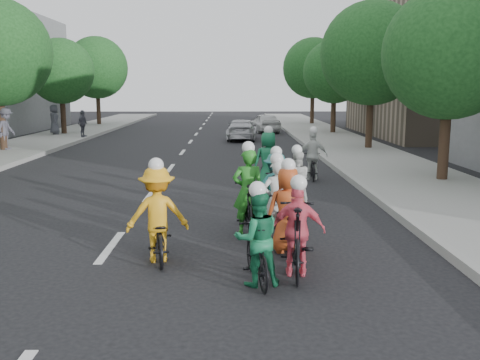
{
  "coord_description": "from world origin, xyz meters",
  "views": [
    {
      "loc": [
        2.25,
        -9.64,
        2.92
      ],
      "look_at": [
        2.44,
        1.53,
        1.0
      ],
      "focal_mm": 40.0,
      "sensor_mm": 36.0,
      "label": 1
    }
  ],
  "objects_px": {
    "cyclist_9": "(268,167)",
    "spectator_1": "(83,124)",
    "cyclist_3": "(297,236)",
    "spectator_2": "(54,119)",
    "cyclist_7": "(276,191)",
    "cyclist_2": "(158,223)",
    "cyclist_4": "(287,219)",
    "cyclist_6": "(296,187)",
    "cyclist_8": "(313,161)",
    "follow_car_trail": "(265,123)",
    "cyclist_0": "(276,211)",
    "spectator_0": "(6,129)",
    "follow_car_lead": "(242,130)",
    "cyclist_1": "(257,246)",
    "cyclist_5": "(248,201)"
  },
  "relations": [
    {
      "from": "cyclist_9",
      "to": "spectator_1",
      "type": "bearing_deg",
      "value": -68.97
    },
    {
      "from": "cyclist_3",
      "to": "spectator_2",
      "type": "height_order",
      "value": "spectator_2"
    },
    {
      "from": "cyclist_7",
      "to": "spectator_1",
      "type": "height_order",
      "value": "spectator_1"
    },
    {
      "from": "cyclist_2",
      "to": "spectator_2",
      "type": "relative_size",
      "value": 0.99
    },
    {
      "from": "cyclist_3",
      "to": "spectator_1",
      "type": "bearing_deg",
      "value": -61.33
    },
    {
      "from": "cyclist_2",
      "to": "cyclist_4",
      "type": "height_order",
      "value": "cyclist_2"
    },
    {
      "from": "cyclist_6",
      "to": "cyclist_7",
      "type": "relative_size",
      "value": 0.89
    },
    {
      "from": "cyclist_8",
      "to": "follow_car_trail",
      "type": "distance_m",
      "value": 19.18
    },
    {
      "from": "follow_car_trail",
      "to": "spectator_2",
      "type": "distance_m",
      "value": 13.5
    },
    {
      "from": "cyclist_0",
      "to": "cyclist_6",
      "type": "xyz_separation_m",
      "value": [
        0.7,
        2.52,
        0.02
      ]
    },
    {
      "from": "cyclist_3",
      "to": "cyclist_7",
      "type": "xyz_separation_m",
      "value": [
        -0.04,
        3.62,
        0.02
      ]
    },
    {
      "from": "cyclist_4",
      "to": "spectator_2",
      "type": "bearing_deg",
      "value": -71.35
    },
    {
      "from": "spectator_0",
      "to": "cyclist_0",
      "type": "bearing_deg",
      "value": -136.19
    },
    {
      "from": "cyclist_0",
      "to": "cyclist_7",
      "type": "xyz_separation_m",
      "value": [
        0.12,
        1.54,
        0.1
      ]
    },
    {
      "from": "cyclist_4",
      "to": "cyclist_8",
      "type": "height_order",
      "value": "cyclist_8"
    },
    {
      "from": "follow_car_lead",
      "to": "follow_car_trail",
      "type": "height_order",
      "value": "follow_car_trail"
    },
    {
      "from": "cyclist_0",
      "to": "follow_car_trail",
      "type": "height_order",
      "value": "cyclist_0"
    },
    {
      "from": "cyclist_1",
      "to": "follow_car_trail",
      "type": "xyz_separation_m",
      "value": [
        1.9,
        28.54,
        0.05
      ]
    },
    {
      "from": "follow_car_trail",
      "to": "spectator_2",
      "type": "height_order",
      "value": "spectator_2"
    },
    {
      "from": "cyclist_0",
      "to": "cyclist_7",
      "type": "distance_m",
      "value": 1.55
    },
    {
      "from": "cyclist_4",
      "to": "spectator_0",
      "type": "xyz_separation_m",
      "value": [
        -11.31,
        15.29,
        0.52
      ]
    },
    {
      "from": "cyclist_6",
      "to": "cyclist_9",
      "type": "distance_m",
      "value": 2.58
    },
    {
      "from": "cyclist_7",
      "to": "spectator_0",
      "type": "relative_size",
      "value": 0.95
    },
    {
      "from": "cyclist_1",
      "to": "spectator_1",
      "type": "distance_m",
      "value": 24.95
    },
    {
      "from": "cyclist_1",
      "to": "cyclist_5",
      "type": "bearing_deg",
      "value": -98.1
    },
    {
      "from": "cyclist_8",
      "to": "cyclist_9",
      "type": "relative_size",
      "value": 0.93
    },
    {
      "from": "cyclist_8",
      "to": "follow_car_lead",
      "type": "relative_size",
      "value": 0.43
    },
    {
      "from": "cyclist_5",
      "to": "cyclist_9",
      "type": "xyz_separation_m",
      "value": [
        0.73,
        4.63,
        0.04
      ]
    },
    {
      "from": "cyclist_7",
      "to": "cyclist_9",
      "type": "distance_m",
      "value": 3.5
    },
    {
      "from": "spectator_0",
      "to": "spectator_1",
      "type": "relative_size",
      "value": 1.24
    },
    {
      "from": "cyclist_2",
      "to": "cyclist_0",
      "type": "bearing_deg",
      "value": -157.9
    },
    {
      "from": "follow_car_lead",
      "to": "cyclist_6",
      "type": "bearing_deg",
      "value": 96.59
    },
    {
      "from": "cyclist_0",
      "to": "cyclist_9",
      "type": "relative_size",
      "value": 0.91
    },
    {
      "from": "cyclist_2",
      "to": "cyclist_4",
      "type": "bearing_deg",
      "value": -177.53
    },
    {
      "from": "cyclist_6",
      "to": "cyclist_9",
      "type": "xyz_separation_m",
      "value": [
        -0.51,
        2.52,
        0.13
      ]
    },
    {
      "from": "cyclist_1",
      "to": "cyclist_3",
      "type": "bearing_deg",
      "value": -156.3
    },
    {
      "from": "cyclist_2",
      "to": "follow_car_lead",
      "type": "height_order",
      "value": "cyclist_2"
    },
    {
      "from": "cyclist_2",
      "to": "cyclist_3",
      "type": "height_order",
      "value": "cyclist_2"
    },
    {
      "from": "cyclist_1",
      "to": "cyclist_3",
      "type": "xyz_separation_m",
      "value": [
        0.65,
        0.42,
        0.03
      ]
    },
    {
      "from": "follow_car_lead",
      "to": "spectator_1",
      "type": "distance_m",
      "value": 9.18
    },
    {
      "from": "cyclist_7",
      "to": "follow_car_lead",
      "type": "bearing_deg",
      "value": -81.21
    },
    {
      "from": "cyclist_9",
      "to": "spectator_2",
      "type": "relative_size",
      "value": 1.04
    },
    {
      "from": "follow_car_trail",
      "to": "spectator_1",
      "type": "relative_size",
      "value": 2.43
    },
    {
      "from": "follow_car_lead",
      "to": "spectator_0",
      "type": "distance_m",
      "value": 12.47
    },
    {
      "from": "cyclist_6",
      "to": "spectator_1",
      "type": "relative_size",
      "value": 1.04
    },
    {
      "from": "cyclist_4",
      "to": "follow_car_lead",
      "type": "relative_size",
      "value": 0.46
    },
    {
      "from": "cyclist_1",
      "to": "cyclist_8",
      "type": "relative_size",
      "value": 0.91
    },
    {
      "from": "cyclist_7",
      "to": "cyclist_9",
      "type": "relative_size",
      "value": 0.97
    },
    {
      "from": "cyclist_3",
      "to": "spectator_1",
      "type": "xyz_separation_m",
      "value": [
        -9.59,
        22.88,
        0.3
      ]
    },
    {
      "from": "cyclist_4",
      "to": "cyclist_3",
      "type": "bearing_deg",
      "value": 83.31
    }
  ]
}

